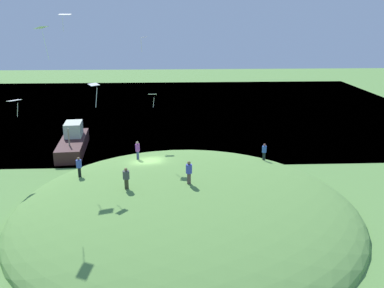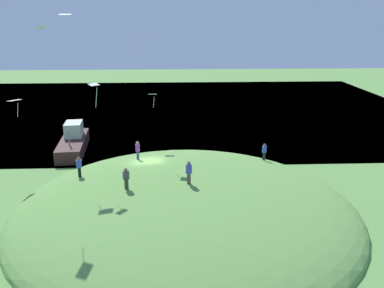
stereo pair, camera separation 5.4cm
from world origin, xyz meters
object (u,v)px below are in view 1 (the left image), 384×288
Objects in this scene: kite_5 at (94,86)px; kite_2 at (14,101)px; person_walking_path at (126,176)px; person_with_child at (138,148)px; kite_0 at (65,15)px; kite_6 at (144,38)px; boat_on_lake at (73,142)px; kite_7 at (42,30)px; person_watching_kites at (189,170)px; person_near_shore at (264,150)px; kite_4 at (153,95)px; person_on_hilltop at (79,165)px.

kite_2 is at bearing -122.29° from kite_5.
person_walking_path is 0.95× the size of person_with_child.
kite_0 is 6.82m from kite_6.
person_walking_path is at bearing 36.57° from kite_0.
person_with_child is at bearing 97.07° from kite_0.
boat_on_lake is 4.11× the size of kite_7.
person_near_shore is (-7.40, 7.16, -0.99)m from person_watching_kites.
kite_7 is at bearing -176.59° from boat_on_lake.
person_with_child is 0.98× the size of kite_5.
kite_7 reaches higher than kite_4.
boat_on_lake is at bearing 91.74° from person_walking_path.
kite_4 is at bearing -157.03° from person_near_shore.
person_with_child is 0.75× the size of kite_7.
kite_7 reaches higher than person_walking_path.
kite_2 is 0.90× the size of kite_5.
kite_6 is at bearing 155.97° from kite_5.
kite_5 is 1.23× the size of kite_6.
kite_6 is (5.77, 8.27, 11.08)m from boat_on_lake.
person_walking_path is 13.73m from kite_0.
kite_4 is 0.80× the size of kite_5.
kite_5 is (9.63, -3.72, 2.42)m from kite_4.
person_near_shore is 16.42m from kite_5.
kite_2 is at bearing -133.00° from person_near_shore.
kite_7 is at bearing 37.06° from kite_2.
kite_7 is (6.92, -16.79, 10.78)m from person_near_shore.
kite_4 is at bearing 122.92° from person_watching_kites.
boat_on_lake is 5.75× the size of person_near_shore.
person_on_hilltop is 5.62m from person_with_child.
person_walking_path is 1.16× the size of kite_6.
boat_on_lake is 17.11m from person_walking_path.
kite_6 is (-1.72, -10.72, 9.82)m from person_near_shore.
person_on_hilltop is at bearing 161.34° from kite_7.
person_watching_kites is 16.31m from kite_2.
kite_0 is 11.11m from kite_4.
kite_4 is at bearing 59.27° from person_walking_path.
boat_on_lake is 20.45m from person_near_shore.
person_on_hilltop is 1.25× the size of kite_0.
person_watching_kites is 13.18m from kite_6.
person_watching_kites is at bearing 21.30° from kite_6.
boat_on_lake is 19.15m from person_watching_kites.
kite_5 is 0.76× the size of kite_7.
kite_5 is at bearing -113.36° from person_near_shore.
kite_4 is at bearing -115.95° from boat_on_lake.
person_on_hilltop is 1.22× the size of kite_6.
kite_6 reaches higher than person_watching_kites.
boat_on_lake is at bearing 162.84° from kite_2.
kite_6 is (-9.56, 0.94, 9.06)m from person_walking_path.
person_watching_kites is 1.30× the size of kite_0.
person_with_child is at bearing -17.29° from kite_6.
boat_on_lake is 6.83× the size of kite_0.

